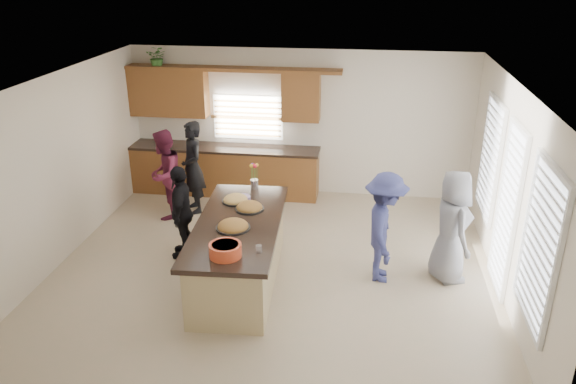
% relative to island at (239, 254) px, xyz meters
% --- Properties ---
extents(floor, '(6.50, 6.50, 0.00)m').
position_rel_island_xyz_m(floor, '(0.41, 0.52, -0.45)').
color(floor, tan).
rests_on(floor, ground).
extents(room_shell, '(6.52, 6.02, 2.81)m').
position_rel_island_xyz_m(room_shell, '(0.41, 0.52, 1.45)').
color(room_shell, silver).
rests_on(room_shell, ground).
extents(back_cabinetry, '(4.08, 0.66, 2.46)m').
position_rel_island_xyz_m(back_cabinetry, '(-1.06, 3.26, 0.46)').
color(back_cabinetry, brown).
rests_on(back_cabinetry, ground).
extents(right_wall_glazing, '(0.06, 4.00, 2.25)m').
position_rel_island_xyz_m(right_wall_glazing, '(3.63, 0.39, 0.89)').
color(right_wall_glazing, white).
rests_on(right_wall_glazing, ground).
extents(island, '(1.30, 2.76, 0.95)m').
position_rel_island_xyz_m(island, '(0.00, 0.00, 0.00)').
color(island, tan).
rests_on(island, ground).
extents(platter_front, '(0.47, 0.47, 0.19)m').
position_rel_island_xyz_m(platter_front, '(-0.02, -0.21, 0.53)').
color(platter_front, black).
rests_on(platter_front, island).
extents(platter_mid, '(0.42, 0.42, 0.17)m').
position_rel_island_xyz_m(platter_mid, '(0.07, 0.43, 0.53)').
color(platter_mid, black).
rests_on(platter_mid, island).
extents(platter_back, '(0.41, 0.41, 0.17)m').
position_rel_island_xyz_m(platter_back, '(-0.19, 0.68, 0.52)').
color(platter_back, black).
rests_on(platter_back, island).
extents(salad_bowl, '(0.40, 0.40, 0.16)m').
position_rel_island_xyz_m(salad_bowl, '(0.06, -0.96, 0.59)').
color(salad_bowl, '#E24E29').
rests_on(salad_bowl, island).
extents(clear_cup, '(0.08, 0.08, 0.10)m').
position_rel_island_xyz_m(clear_cup, '(0.45, -0.81, 0.55)').
color(clear_cup, white).
rests_on(clear_cup, island).
extents(plate_stack, '(0.23, 0.23, 0.05)m').
position_rel_island_xyz_m(plate_stack, '(-0.11, 0.78, 0.52)').
color(plate_stack, '#A07FB8').
rests_on(plate_stack, island).
extents(flower_vase, '(0.14, 0.14, 0.42)m').
position_rel_island_xyz_m(flower_vase, '(-0.01, 1.22, 0.72)').
color(flower_vase, silver).
rests_on(flower_vase, island).
extents(potted_plant, '(0.39, 0.34, 0.41)m').
position_rel_island_xyz_m(potted_plant, '(-2.25, 3.34, 2.15)').
color(potted_plant, '#428033').
rests_on(potted_plant, back_cabinetry).
extents(woman_left_back, '(0.67, 0.74, 1.69)m').
position_rel_island_xyz_m(woman_left_back, '(-1.36, 2.30, 0.39)').
color(woman_left_back, black).
rests_on(woman_left_back, ground).
extents(woman_left_mid, '(0.64, 0.80, 1.61)m').
position_rel_island_xyz_m(woman_left_mid, '(-1.78, 1.97, 0.35)').
color(woman_left_mid, maroon).
rests_on(woman_left_mid, ground).
extents(woman_left_front, '(0.48, 0.91, 1.48)m').
position_rel_island_xyz_m(woman_left_front, '(-1.04, 0.65, 0.29)').
color(woman_left_front, black).
rests_on(woman_left_front, ground).
extents(woman_right_back, '(0.61, 1.05, 1.63)m').
position_rel_island_xyz_m(woman_right_back, '(2.02, 0.39, 0.36)').
color(woman_right_back, navy).
rests_on(woman_right_back, ground).
extents(woman_right_front, '(0.73, 0.93, 1.66)m').
position_rel_island_xyz_m(woman_right_front, '(2.95, 0.53, 0.38)').
color(woman_right_front, slate).
rests_on(woman_right_front, ground).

